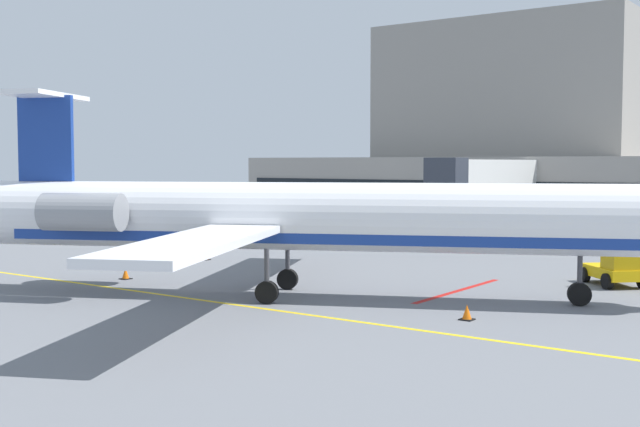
% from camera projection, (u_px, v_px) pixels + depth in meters
% --- Properties ---
extents(ground, '(120.00, 120.00, 0.11)m').
position_uv_depth(ground, '(185.00, 291.00, 34.83)').
color(ground, slate).
extents(terminal_building, '(61.29, 12.52, 19.08)m').
position_uv_depth(terminal_building, '(531.00, 151.00, 73.70)').
color(terminal_building, gray).
rests_on(terminal_building, ground).
extents(jet_bridge_east, '(2.40, 16.13, 5.87)m').
position_uv_depth(jet_bridge_east, '(485.00, 176.00, 59.89)').
color(jet_bridge_east, silver).
rests_on(jet_bridge_east, ground).
extents(regional_jet, '(31.41, 24.84, 8.53)m').
position_uv_depth(regional_jet, '(296.00, 217.00, 32.93)').
color(regional_jet, white).
rests_on(regional_jet, ground).
extents(baggage_tug, '(3.37, 3.40, 2.03)m').
position_uv_depth(baggage_tug, '(617.00, 266.00, 35.86)').
color(baggage_tug, '#E5B20C').
rests_on(baggage_tug, ground).
extents(pushback_tractor, '(3.79, 2.95, 2.26)m').
position_uv_depth(pushback_tractor, '(400.00, 221.00, 62.13)').
color(pushback_tractor, silver).
rests_on(pushback_tractor, ground).
extents(belt_loader, '(3.25, 2.41, 2.27)m').
position_uv_depth(belt_loader, '(316.00, 226.00, 56.94)').
color(belt_loader, '#1E4CB2').
rests_on(belt_loader, ground).
extents(fuel_tank, '(6.72, 2.91, 2.38)m').
position_uv_depth(fuel_tank, '(332.00, 211.00, 68.93)').
color(fuel_tank, white).
rests_on(fuel_tank, ground).
extents(safety_cone_alpha, '(0.47, 0.47, 0.55)m').
position_uv_depth(safety_cone_alpha, '(467.00, 313.00, 28.24)').
color(safety_cone_alpha, orange).
rests_on(safety_cone_alpha, ground).
extents(safety_cone_bravo, '(0.47, 0.47, 0.55)m').
position_uv_depth(safety_cone_bravo, '(205.00, 256.00, 45.59)').
color(safety_cone_bravo, orange).
rests_on(safety_cone_bravo, ground).
extents(safety_cone_charlie, '(0.47, 0.47, 0.55)m').
position_uv_depth(safety_cone_charlie, '(126.00, 274.00, 38.10)').
color(safety_cone_charlie, orange).
rests_on(safety_cone_charlie, ground).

